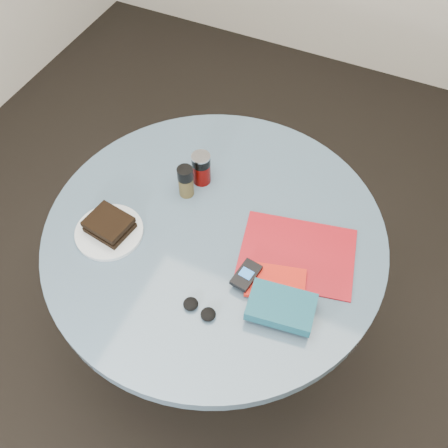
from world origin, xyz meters
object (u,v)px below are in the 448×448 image
at_px(sandwich, 109,225).
at_px(red_book, 276,283).
at_px(table, 215,260).
at_px(novel, 281,307).
at_px(magazine, 297,254).
at_px(mp3_player, 246,275).
at_px(soda_can, 201,168).
at_px(pepper_grinder, 186,181).
at_px(plate, 109,232).
at_px(headphones, 199,309).

distance_m(sandwich, red_book, 0.50).
distance_m(table, novel, 0.37).
height_order(table, magazine, magazine).
distance_m(table, mp3_player, 0.27).
xyz_separation_m(soda_can, pepper_grinder, (-0.02, -0.07, 0.00)).
bearing_deg(plate, novel, -3.00).
height_order(magazine, headphones, headphones).
bearing_deg(soda_can, plate, -117.18).
xyz_separation_m(sandwich, red_book, (0.50, 0.04, -0.02)).
relative_size(pepper_grinder, red_book, 0.69).
relative_size(pepper_grinder, magazine, 0.34).
bearing_deg(sandwich, red_book, 4.17).
relative_size(table, headphones, 10.04).
bearing_deg(table, pepper_grinder, 146.68).
height_order(sandwich, mp3_player, sandwich).
height_order(magazine, novel, novel).
height_order(plate, mp3_player, mp3_player).
bearing_deg(novel, sandwich, 168.30).
relative_size(magazine, novel, 1.87).
bearing_deg(red_book, novel, -74.88).
bearing_deg(mp3_player, sandwich, -177.61).
xyz_separation_m(sandwich, soda_can, (0.15, 0.29, 0.02)).
relative_size(pepper_grinder, novel, 0.65).
xyz_separation_m(table, magazine, (0.25, 0.02, 0.17)).
bearing_deg(soda_can, magazine, -20.27).
relative_size(plate, mp3_player, 2.05).
distance_m(sandwich, soda_can, 0.33).
xyz_separation_m(sandwich, mp3_player, (0.42, 0.02, -0.01)).
bearing_deg(red_book, table, 142.48).
bearing_deg(mp3_player, magazine, 54.08).
bearing_deg(headphones, pepper_grinder, 122.23).
height_order(pepper_grinder, red_book, pepper_grinder).
distance_m(table, red_book, 0.30).
distance_m(table, plate, 0.35).
height_order(magazine, mp3_player, mp3_player).
xyz_separation_m(soda_can, novel, (0.39, -0.32, -0.02)).
bearing_deg(red_book, plate, 169.93).
distance_m(pepper_grinder, novel, 0.48).
bearing_deg(pepper_grinder, headphones, -57.77).
xyz_separation_m(pepper_grinder, magazine, (0.38, -0.07, -0.05)).
distance_m(red_book, headphones, 0.22).
relative_size(mp3_player, headphones, 0.96).
distance_m(plate, pepper_grinder, 0.27).
height_order(soda_can, magazine, soda_can).
xyz_separation_m(plate, magazine, (0.52, 0.16, -0.00)).
bearing_deg(sandwich, mp3_player, 2.39).
height_order(table, headphones, headphones).
bearing_deg(novel, magazine, 88.62).
height_order(table, pepper_grinder, pepper_grinder).
height_order(soda_can, headphones, soda_can).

